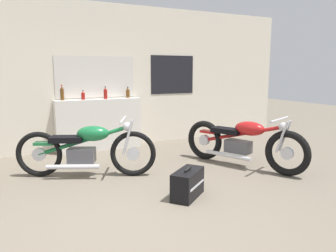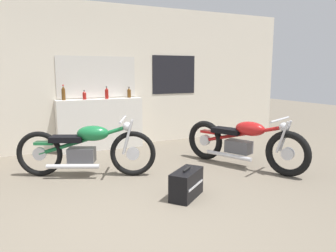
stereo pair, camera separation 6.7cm
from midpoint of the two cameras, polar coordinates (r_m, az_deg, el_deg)
ground_plane at (r=3.44m, az=-6.60°, el=-16.60°), size 24.00×24.00×0.00m
wall_back at (r=6.46m, az=-16.93°, el=8.17°), size 10.00×0.07×2.80m
sill_counter at (r=6.47m, az=-11.38°, el=0.31°), size 1.64×0.28×0.98m
bottle_leftmost at (r=6.29m, az=-17.46°, el=5.45°), size 0.07×0.07×0.28m
bottle_left_center at (r=6.32m, az=-14.06°, el=5.20°), size 0.07×0.07×0.18m
bottle_center at (r=6.40m, az=-10.34°, el=5.63°), size 0.07×0.07×0.24m
bottle_right_center at (r=6.62m, az=-6.50°, el=5.76°), size 0.07×0.07×0.22m
motorcycle_green at (r=4.86m, az=-13.72°, el=-3.77°), size 1.85×0.99×0.85m
motorcycle_red at (r=5.31m, az=13.23°, el=-2.74°), size 1.00×1.97×0.83m
hard_case_black at (r=4.02m, az=3.72°, el=-10.03°), size 0.56×0.51×0.36m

